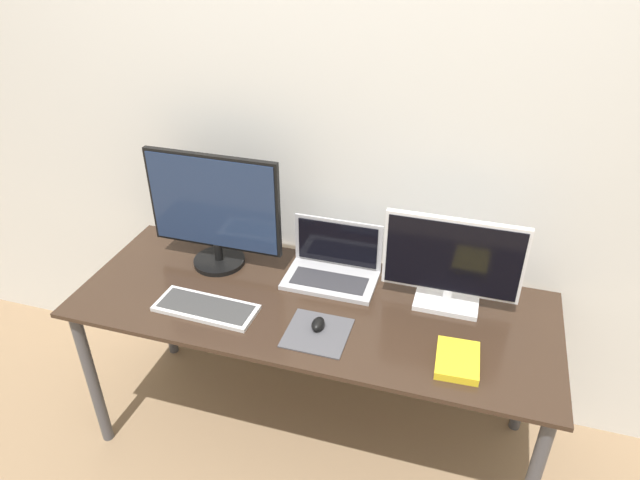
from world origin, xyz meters
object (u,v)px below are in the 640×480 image
(monitor_right, at_px, (452,264))
(laptop, at_px, (333,265))
(keyboard, at_px, (206,308))
(mouse, at_px, (318,324))
(book, at_px, (457,360))
(monitor_left, at_px, (214,210))

(monitor_right, height_order, laptop, monitor_right)
(keyboard, relative_size, mouse, 5.48)
(monitor_right, height_order, book, monitor_right)
(monitor_left, relative_size, monitor_right, 1.10)
(monitor_left, height_order, keyboard, monitor_left)
(monitor_right, distance_m, keyboard, 0.93)
(monitor_right, bearing_deg, keyboard, -160.41)
(monitor_left, xyz_separation_m, mouse, (0.53, -0.29, -0.23))
(monitor_left, xyz_separation_m, monitor_right, (0.95, -0.00, -0.07))
(monitor_left, distance_m, book, 1.10)
(laptop, relative_size, mouse, 5.11)
(monitor_right, xyz_separation_m, mouse, (-0.43, -0.29, -0.16))
(monitor_left, height_order, book, monitor_left)
(monitor_left, xyz_separation_m, keyboard, (0.09, -0.31, -0.24))
(monitor_left, distance_m, mouse, 0.64)
(laptop, xyz_separation_m, book, (0.53, -0.37, -0.04))
(monitor_left, bearing_deg, laptop, 5.03)
(mouse, bearing_deg, monitor_left, 151.13)
(monitor_right, distance_m, mouse, 0.54)
(monitor_left, relative_size, book, 2.89)
(keyboard, xyz_separation_m, book, (0.93, -0.02, 0.01))
(monitor_right, distance_m, laptop, 0.48)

